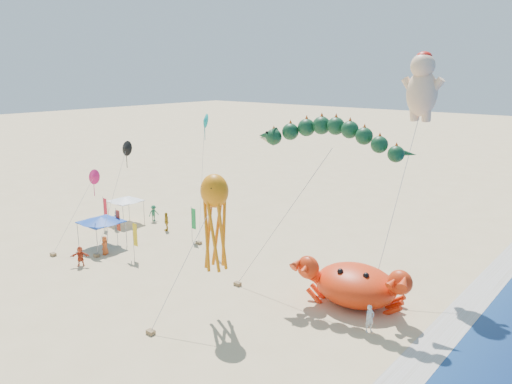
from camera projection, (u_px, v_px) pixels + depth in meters
ground at (260, 292)px, 34.94m from camera, size 320.00×320.00×0.00m
foam_strip at (428, 351)px, 27.49m from camera, size 320.00×320.00×0.00m
crab_inflatable at (355, 284)px, 32.75m from camera, size 7.45×5.88×3.27m
dragon_kite at (331, 141)px, 32.64m from camera, size 10.68×5.59×11.74m
cherub_kite at (422, 85)px, 35.29m from camera, size 2.21×8.69×16.37m
octopus_kite at (215, 215)px, 30.53m from camera, size 2.16×5.54×9.03m
canopy_blue at (101, 220)px, 43.35m from camera, size 3.48×3.48×2.71m
canopy_white at (125, 199)px, 50.25m from camera, size 3.03×3.03×2.71m
feather_flags at (137, 221)px, 44.48m from camera, size 9.80×6.18×3.20m
beachgoers at (139, 233)px, 44.76m from camera, size 28.98×12.76×1.88m
small_kites at (140, 159)px, 43.00m from camera, size 7.03×11.37×11.40m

